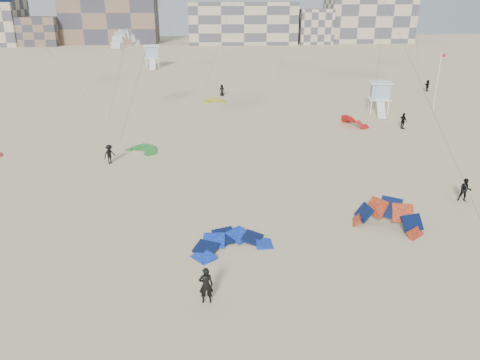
{
  "coord_description": "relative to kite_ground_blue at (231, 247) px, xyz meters",
  "views": [
    {
      "loc": [
        -2.02,
        -19.64,
        13.59
      ],
      "look_at": [
        -0.06,
        6.0,
        3.46
      ],
      "focal_mm": 35.0,
      "sensor_mm": 36.0,
      "label": 1
    }
  ],
  "objects": [
    {
      "name": "condo_east",
      "position": [
        50.71,
        127.83,
        8.0
      ],
      "size": [
        26.0,
        14.0,
        16.0
      ],
      "primitive_type": "cube",
      "color": "tan",
      "rests_on": "ground"
    },
    {
      "name": "kite_ground_green",
      "position": [
        -7.3,
        18.65,
        0.0
      ],
      "size": [
        4.39,
        4.42,
        1.53
      ],
      "primitive_type": null,
      "rotation": [
        0.24,
        0.0,
        -0.67
      ],
      "color": "#208427",
      "rests_on": "ground"
    },
    {
      "name": "kite_ground_blue",
      "position": [
        0.0,
        0.0,
        0.0
      ],
      "size": [
        5.65,
        5.8,
        1.9
      ],
      "primitive_type": null,
      "rotation": [
        0.21,
        0.0,
        0.35
      ],
      "color": "blue",
      "rests_on": "ground"
    },
    {
      "name": "kitesurfer_b",
      "position": [
        16.83,
        5.25,
        0.85
      ],
      "size": [
        1.01,
        0.9,
        1.71
      ],
      "primitive_type": "imported",
      "rotation": [
        0.0,
        0.0,
        -0.37
      ],
      "color": "black",
      "rests_on": "ground"
    },
    {
      "name": "condo_fill_left",
      "position": [
        -49.29,
        123.83,
        4.0
      ],
      "size": [
        12.0,
        10.0,
        8.0
      ],
      "primitive_type": "cube",
      "color": "brown",
      "rests_on": "ground"
    },
    {
      "name": "kitesurfer_c",
      "position": [
        -9.66,
        15.38,
        0.85
      ],
      "size": [
        1.23,
        1.21,
        1.7
      ],
      "primitive_type": "imported",
      "rotation": [
        0.0,
        0.0,
        0.75
      ],
      "color": "black",
      "rests_on": "ground"
    },
    {
      "name": "kitesurfer_d",
      "position": [
        20.29,
        24.56,
        0.89
      ],
      "size": [
        0.78,
        1.12,
        1.77
      ],
      "primitive_type": "imported",
      "rotation": [
        0.0,
        0.0,
        1.94
      ],
      "color": "black",
      "rests_on": "ground"
    },
    {
      "name": "kite_ground_red_far",
      "position": [
        15.38,
        26.27,
        0.0
      ],
      "size": [
        4.92,
        4.86,
        3.68
      ],
      "primitive_type": null,
      "rotation": [
        0.72,
        0.0,
        1.97
      ],
      "color": "red",
      "rests_on": "ground"
    },
    {
      "name": "kitesurfer_e",
      "position": [
        1.24,
        44.28,
        0.82
      ],
      "size": [
        0.9,
        0.69,
        1.64
      ],
      "primitive_type": "imported",
      "rotation": [
        0.0,
        0.0,
        -0.23
      ],
      "color": "black",
      "rests_on": "ground"
    },
    {
      "name": "flagpole",
      "position": [
        27.96,
        33.28,
        3.81
      ],
      "size": [
        0.59,
        0.09,
        7.23
      ],
      "color": "white",
      "rests_on": "ground"
    },
    {
      "name": "kite_ground_orange",
      "position": [
        9.86,
        1.71,
        0.0
      ],
      "size": [
        6.07,
        6.04,
        4.38
      ],
      "primitive_type": null,
      "rotation": [
        0.92,
        0.0,
        -0.6
      ],
      "color": "#FF4323",
      "rests_on": "ground"
    },
    {
      "name": "lifeguard_tower_far",
      "position": [
        -11.64,
        74.34,
        2.2
      ],
      "size": [
        3.39,
        6.19,
        4.43
      ],
      "rotation": [
        0.0,
        0.0,
        0.09
      ],
      "color": "white",
      "rests_on": "ground"
    },
    {
      "name": "kite_fly_grey",
      "position": [
        -9.71,
        29.81,
        9.07
      ],
      "size": [
        5.02,
        5.92,
        9.37
      ],
      "rotation": [
        0.0,
        0.0,
        0.99
      ],
      "color": "white",
      "rests_on": "ground"
    },
    {
      "name": "kitesurfer_main",
      "position": [
        -1.49,
        -5.14,
        0.94
      ],
      "size": [
        0.7,
        0.48,
        1.88
      ],
      "primitive_type": "imported",
      "rotation": [
        0.0,
        0.0,
        3.18
      ],
      "color": "black",
      "rests_on": "ground"
    },
    {
      "name": "condo_west_b",
      "position": [
        -29.29,
        129.83,
        9.0
      ],
      "size": [
        28.0,
        14.0,
        18.0
      ],
      "primitive_type": "cube",
      "color": "brown",
      "rests_on": "ground"
    },
    {
      "name": "condo_fill_right",
      "position": [
        32.71,
        123.83,
        5.0
      ],
      "size": [
        10.0,
        10.0,
        10.0
      ],
      "primitive_type": "cube",
      "color": "tan",
      "rests_on": "ground"
    },
    {
      "name": "ground",
      "position": [
        0.71,
        -4.17,
        0.0
      ],
      "size": [
        320.0,
        320.0,
        0.0
      ],
      "primitive_type": "plane",
      "color": "tan",
      "rests_on": "ground"
    },
    {
      "name": "kitesurfer_f",
      "position": [
        32.73,
        45.51,
        0.86
      ],
      "size": [
        0.7,
        1.64,
        1.72
      ],
      "primitive_type": "imported",
      "rotation": [
        0.0,
        0.0,
        -1.69
      ],
      "color": "black",
      "rests_on": "ground"
    },
    {
      "name": "lifeguard_tower_near",
      "position": [
        20.36,
        32.4,
        1.88
      ],
      "size": [
        3.19,
        5.47,
        3.79
      ],
      "rotation": [
        0.0,
        0.0,
        -0.22
      ],
      "color": "white",
      "rests_on": "ground"
    },
    {
      "name": "kite_ground_yellow",
      "position": [
        -0.02,
        40.09,
        0.0
      ],
      "size": [
        3.04,
        3.21,
        1.04
      ],
      "primitive_type": null,
      "rotation": [
        0.15,
        0.0,
        0.05
      ],
      "color": "gold",
      "rests_on": "ground"
    },
    {
      "name": "condo_mid",
      "position": [
        10.71,
        125.83,
        6.0
      ],
      "size": [
        32.0,
        16.0,
        12.0
      ],
      "primitive_type": "cube",
      "color": "tan",
      "rests_on": "ground"
    }
  ]
}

